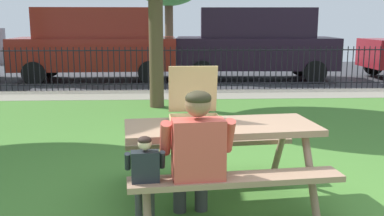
{
  "coord_description": "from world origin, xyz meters",
  "views": [
    {
      "loc": [
        -0.79,
        -3.71,
        1.74
      ],
      "look_at": [
        -0.54,
        1.32,
        0.75
      ],
      "focal_mm": 42.07,
      "sensor_mm": 36.0,
      "label": 1
    }
  ],
  "objects_px": {
    "adult_at_table": "(196,153)",
    "child_at_table": "(145,173)",
    "parked_car_center": "(255,42)",
    "parked_car_left": "(96,43)",
    "picnic_table_foreground": "(221,142)",
    "pizza_box_open": "(194,109)"
  },
  "relations": [
    {
      "from": "picnic_table_foreground",
      "to": "adult_at_table",
      "type": "xyz_separation_m",
      "value": [
        -0.27,
        -0.53,
        0.06
      ]
    },
    {
      "from": "parked_car_left",
      "to": "child_at_table",
      "type": "bearing_deg",
      "value": -78.76
    },
    {
      "from": "parked_car_left",
      "to": "parked_car_center",
      "type": "relative_size",
      "value": 0.99
    },
    {
      "from": "pizza_box_open",
      "to": "adult_at_table",
      "type": "distance_m",
      "value": 0.7
    },
    {
      "from": "picnic_table_foreground",
      "to": "adult_at_table",
      "type": "bearing_deg",
      "value": -116.46
    },
    {
      "from": "picnic_table_foreground",
      "to": "pizza_box_open",
      "type": "xyz_separation_m",
      "value": [
        -0.25,
        0.12,
        0.3
      ]
    },
    {
      "from": "parked_car_center",
      "to": "pizza_box_open",
      "type": "bearing_deg",
      "value": -104.28
    },
    {
      "from": "pizza_box_open",
      "to": "parked_car_center",
      "type": "distance_m",
      "value": 9.3
    },
    {
      "from": "adult_at_table",
      "to": "parked_car_center",
      "type": "distance_m",
      "value": 9.94
    },
    {
      "from": "pizza_box_open",
      "to": "picnic_table_foreground",
      "type": "bearing_deg",
      "value": -26.36
    },
    {
      "from": "pizza_box_open",
      "to": "parked_car_center",
      "type": "relative_size",
      "value": 0.12
    },
    {
      "from": "adult_at_table",
      "to": "parked_car_center",
      "type": "relative_size",
      "value": 0.25
    },
    {
      "from": "picnic_table_foreground",
      "to": "adult_at_table",
      "type": "relative_size",
      "value": 1.64
    },
    {
      "from": "pizza_box_open",
      "to": "parked_car_left",
      "type": "height_order",
      "value": "parked_car_left"
    },
    {
      "from": "adult_at_table",
      "to": "parked_car_center",
      "type": "height_order",
      "value": "parked_car_center"
    },
    {
      "from": "adult_at_table",
      "to": "pizza_box_open",
      "type": "bearing_deg",
      "value": 88.45
    },
    {
      "from": "child_at_table",
      "to": "parked_car_center",
      "type": "xyz_separation_m",
      "value": [
        2.73,
        9.74,
        0.59
      ]
    },
    {
      "from": "child_at_table",
      "to": "parked_car_center",
      "type": "relative_size",
      "value": 0.18
    },
    {
      "from": "child_at_table",
      "to": "parked_car_left",
      "type": "bearing_deg",
      "value": 101.24
    },
    {
      "from": "adult_at_table",
      "to": "child_at_table",
      "type": "bearing_deg",
      "value": -169.98
    },
    {
      "from": "child_at_table",
      "to": "pizza_box_open",
      "type": "bearing_deg",
      "value": 58.83
    },
    {
      "from": "child_at_table",
      "to": "parked_car_left",
      "type": "height_order",
      "value": "parked_car_left"
    }
  ]
}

